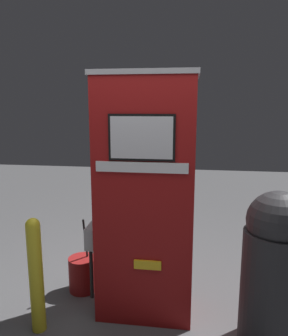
% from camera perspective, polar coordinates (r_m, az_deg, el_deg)
% --- Properties ---
extents(ground_plane, '(14.00, 14.00, 0.00)m').
position_cam_1_polar(ground_plane, '(3.08, -0.37, -25.82)').
color(ground_plane, '#4C4C4F').
extents(gas_pump, '(0.92, 0.55, 2.10)m').
position_cam_1_polar(gas_pump, '(2.83, 0.32, -5.22)').
color(gas_pump, maroon).
rests_on(gas_pump, ground_plane).
extents(safety_bollard, '(0.11, 0.11, 0.97)m').
position_cam_1_polar(safety_bollard, '(2.91, -18.32, -16.97)').
color(safety_bollard, yellow).
rests_on(safety_bollard, ground_plane).
extents(trash_bin, '(0.48, 0.48, 1.23)m').
position_cam_1_polar(trash_bin, '(2.76, 21.72, -16.00)').
color(trash_bin, '#232326').
rests_on(trash_bin, ground_plane).
extents(squeegee_bucket, '(0.28, 0.28, 0.77)m').
position_cam_1_polar(squeegee_bucket, '(3.51, -10.63, -17.63)').
color(squeegee_bucket, maroon).
rests_on(squeegee_bucket, ground_plane).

